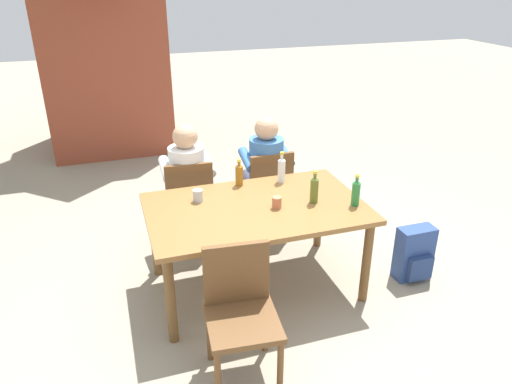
{
  "coord_description": "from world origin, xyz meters",
  "views": [
    {
      "loc": [
        -1.01,
        -3.11,
        2.4
      ],
      "look_at": [
        0.0,
        0.0,
        0.86
      ],
      "focal_mm": 33.64,
      "sensor_mm": 36.0,
      "label": 1
    }
  ],
  "objects_px": {
    "person_in_white_shirt": "(263,167)",
    "bottle_olive": "(314,189)",
    "chair_far_right": "(267,188)",
    "bottle_clear": "(282,169)",
    "bottle_green": "(356,192)",
    "cup_terracotta": "(277,202)",
    "chair_near_left": "(240,307)",
    "backpack_by_near_side": "(414,254)",
    "bottle_amber": "(239,174)",
    "person_in_plaid_shirt": "(186,177)",
    "chair_far_left": "(189,198)",
    "cup_steel": "(198,196)",
    "dining_table": "(256,216)",
    "brick_kiosk": "(103,43)"
  },
  "relations": [
    {
      "from": "bottle_olive",
      "to": "backpack_by_near_side",
      "type": "xyz_separation_m",
      "value": [
        0.85,
        -0.22,
        -0.63
      ]
    },
    {
      "from": "chair_far_left",
      "to": "backpack_by_near_side",
      "type": "xyz_separation_m",
      "value": [
        1.68,
        -1.1,
        -0.26
      ]
    },
    {
      "from": "dining_table",
      "to": "cup_steel",
      "type": "distance_m",
      "value": 0.48
    },
    {
      "from": "cup_steel",
      "to": "dining_table",
      "type": "bearing_deg",
      "value": -28.96
    },
    {
      "from": "bottle_green",
      "to": "backpack_by_near_side",
      "type": "height_order",
      "value": "bottle_green"
    },
    {
      "from": "bottle_olive",
      "to": "cup_steel",
      "type": "height_order",
      "value": "bottle_olive"
    },
    {
      "from": "person_in_white_shirt",
      "to": "backpack_by_near_side",
      "type": "relative_size",
      "value": 2.52
    },
    {
      "from": "person_in_white_shirt",
      "to": "cup_steel",
      "type": "height_order",
      "value": "person_in_white_shirt"
    },
    {
      "from": "chair_near_left",
      "to": "bottle_green",
      "type": "distance_m",
      "value": 1.3
    },
    {
      "from": "person_in_plaid_shirt",
      "to": "bottle_amber",
      "type": "bearing_deg",
      "value": -54.19
    },
    {
      "from": "cup_terracotta",
      "to": "dining_table",
      "type": "bearing_deg",
      "value": 152.93
    },
    {
      "from": "person_in_white_shirt",
      "to": "brick_kiosk",
      "type": "relative_size",
      "value": 0.42
    },
    {
      "from": "bottle_green",
      "to": "brick_kiosk",
      "type": "distance_m",
      "value": 4.6
    },
    {
      "from": "person_in_white_shirt",
      "to": "chair_near_left",
      "type": "bearing_deg",
      "value": -113.12
    },
    {
      "from": "bottle_olive",
      "to": "cup_terracotta",
      "type": "distance_m",
      "value": 0.31
    },
    {
      "from": "chair_far_right",
      "to": "person_in_plaid_shirt",
      "type": "height_order",
      "value": "person_in_plaid_shirt"
    },
    {
      "from": "dining_table",
      "to": "chair_near_left",
      "type": "relative_size",
      "value": 1.91
    },
    {
      "from": "chair_far_left",
      "to": "cup_terracotta",
      "type": "distance_m",
      "value": 1.07
    },
    {
      "from": "bottle_clear",
      "to": "bottle_olive",
      "type": "height_order",
      "value": "bottle_clear"
    },
    {
      "from": "chair_far_left",
      "to": "bottle_amber",
      "type": "relative_size",
      "value": 3.76
    },
    {
      "from": "chair_far_right",
      "to": "bottle_clear",
      "type": "distance_m",
      "value": 0.57
    },
    {
      "from": "chair_far_right",
      "to": "bottle_olive",
      "type": "distance_m",
      "value": 0.96
    },
    {
      "from": "bottle_green",
      "to": "bottle_clear",
      "type": "bearing_deg",
      "value": 122.77
    },
    {
      "from": "person_in_plaid_shirt",
      "to": "cup_steel",
      "type": "height_order",
      "value": "person_in_plaid_shirt"
    },
    {
      "from": "dining_table",
      "to": "chair_near_left",
      "type": "bearing_deg",
      "value": -114.28
    },
    {
      "from": "bottle_green",
      "to": "chair_far_left",
      "type": "bearing_deg",
      "value": 137.2
    },
    {
      "from": "bottle_olive",
      "to": "bottle_green",
      "type": "bearing_deg",
      "value": -27.13
    },
    {
      "from": "bottle_clear",
      "to": "cup_terracotta",
      "type": "xyz_separation_m",
      "value": [
        -0.21,
        -0.45,
        -0.07
      ]
    },
    {
      "from": "dining_table",
      "to": "person_in_white_shirt",
      "type": "height_order",
      "value": "person_in_white_shirt"
    },
    {
      "from": "person_in_plaid_shirt",
      "to": "dining_table",
      "type": "bearing_deg",
      "value": -67.91
    },
    {
      "from": "person_in_plaid_shirt",
      "to": "bottle_olive",
      "type": "xyz_separation_m",
      "value": [
        0.82,
        -0.99,
        0.2
      ]
    },
    {
      "from": "person_in_plaid_shirt",
      "to": "cup_terracotta",
      "type": "relative_size",
      "value": 13.15
    },
    {
      "from": "bottle_clear",
      "to": "backpack_by_near_side",
      "type": "relative_size",
      "value": 0.57
    },
    {
      "from": "person_in_plaid_shirt",
      "to": "cup_steel",
      "type": "bearing_deg",
      "value": -92.45
    },
    {
      "from": "chair_far_left",
      "to": "bottle_green",
      "type": "distance_m",
      "value": 1.55
    },
    {
      "from": "person_in_white_shirt",
      "to": "backpack_by_near_side",
      "type": "xyz_separation_m",
      "value": [
        0.92,
        -1.21,
        -0.43
      ]
    },
    {
      "from": "bottle_green",
      "to": "cup_steel",
      "type": "distance_m",
      "value": 1.22
    },
    {
      "from": "person_in_plaid_shirt",
      "to": "backpack_by_near_side",
      "type": "bearing_deg",
      "value": -35.96
    },
    {
      "from": "bottle_clear",
      "to": "cup_terracotta",
      "type": "relative_size",
      "value": 2.99
    },
    {
      "from": "dining_table",
      "to": "person_in_plaid_shirt",
      "type": "height_order",
      "value": "person_in_plaid_shirt"
    },
    {
      "from": "bottle_green",
      "to": "cup_terracotta",
      "type": "relative_size",
      "value": 2.84
    },
    {
      "from": "dining_table",
      "to": "bottle_clear",
      "type": "relative_size",
      "value": 6.2
    },
    {
      "from": "chair_far_right",
      "to": "chair_far_left",
      "type": "bearing_deg",
      "value": 179.99
    },
    {
      "from": "chair_near_left",
      "to": "person_in_white_shirt",
      "type": "height_order",
      "value": "person_in_white_shirt"
    },
    {
      "from": "person_in_plaid_shirt",
      "to": "chair_near_left",
      "type": "bearing_deg",
      "value": -89.75
    },
    {
      "from": "chair_far_left",
      "to": "bottle_clear",
      "type": "bearing_deg",
      "value": -30.89
    },
    {
      "from": "chair_near_left",
      "to": "backpack_by_near_side",
      "type": "distance_m",
      "value": 1.76
    },
    {
      "from": "bottle_amber",
      "to": "chair_near_left",
      "type": "bearing_deg",
      "value": -106.09
    },
    {
      "from": "person_in_white_shirt",
      "to": "bottle_olive",
      "type": "relative_size",
      "value": 4.46
    },
    {
      "from": "bottle_green",
      "to": "bottle_clear",
      "type": "xyz_separation_m",
      "value": [
        -0.38,
        0.59,
        0.01
      ]
    }
  ]
}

